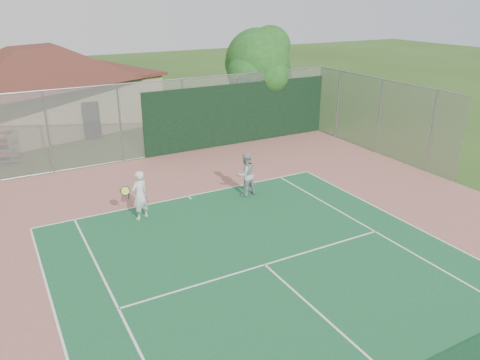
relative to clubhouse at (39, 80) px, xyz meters
name	(u,v)px	position (x,y,z in m)	size (l,w,h in m)	color
back_fence	(186,118)	(5.35, -8.14, -1.04)	(20.08, 0.11, 3.53)	gray
side_fence_right	(379,117)	(13.24, -12.62, -0.96)	(0.08, 9.00, 3.50)	gray
clubhouse	(39,80)	(0.00, 0.00, 0.00)	(14.17, 11.34, 5.34)	tan
tree	(259,63)	(10.26, -6.59, 0.99)	(4.04, 3.83, 5.63)	#321C12
player_white_front	(140,196)	(1.13, -14.21, -1.86)	(1.08, 0.75, 1.69)	silver
player_grey_back	(246,175)	(5.20, -14.13, -1.89)	(0.86, 0.70, 1.64)	#A1A4A6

